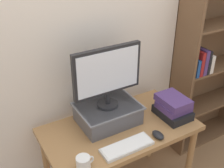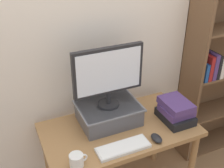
# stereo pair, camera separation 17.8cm
# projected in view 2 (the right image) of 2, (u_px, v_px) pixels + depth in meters

# --- Properties ---
(back_wall) EXTENTS (7.00, 0.08, 2.60)m
(back_wall) POSITION_uv_depth(u_px,v_px,m) (97.00, 36.00, 2.10)
(back_wall) COLOR beige
(back_wall) RESTS_ON ground_plane
(desk) EXTENTS (1.12, 0.61, 0.73)m
(desk) POSITION_uv_depth(u_px,v_px,m) (119.00, 138.00, 2.10)
(desk) COLOR #9E7042
(desk) RESTS_ON ground_plane
(bookshelf_unit) EXTENTS (0.87, 0.28, 1.68)m
(bookshelf_unit) POSITION_uv_depth(u_px,v_px,m) (223.00, 69.00, 2.62)
(bookshelf_unit) COLOR brown
(bookshelf_unit) RESTS_ON ground_plane
(riser_box) EXTENTS (0.45, 0.34, 0.14)m
(riser_box) POSITION_uv_depth(u_px,v_px,m) (109.00, 113.00, 2.08)
(riser_box) COLOR #515156
(riser_box) RESTS_ON desk
(computer_monitor) EXTENTS (0.51, 0.15, 0.45)m
(computer_monitor) POSITION_uv_depth(u_px,v_px,m) (108.00, 73.00, 1.92)
(computer_monitor) COLOR black
(computer_monitor) RESTS_ON riser_box
(keyboard) EXTENTS (0.36, 0.13, 0.02)m
(keyboard) POSITION_uv_depth(u_px,v_px,m) (123.00, 148.00, 1.85)
(keyboard) COLOR silver
(keyboard) RESTS_ON desk
(computer_mouse) EXTENTS (0.06, 0.10, 0.04)m
(computer_mouse) POSITION_uv_depth(u_px,v_px,m) (156.00, 138.00, 1.92)
(computer_mouse) COLOR black
(computer_mouse) RESTS_ON desk
(book_stack) EXTENTS (0.21, 0.26, 0.17)m
(book_stack) POSITION_uv_depth(u_px,v_px,m) (176.00, 111.00, 2.09)
(book_stack) COLOR black
(book_stack) RESTS_ON desk
(coffee_mug) EXTENTS (0.12, 0.09, 0.08)m
(coffee_mug) POSITION_uv_depth(u_px,v_px,m) (77.00, 160.00, 1.71)
(coffee_mug) COLOR white
(coffee_mug) RESTS_ON desk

